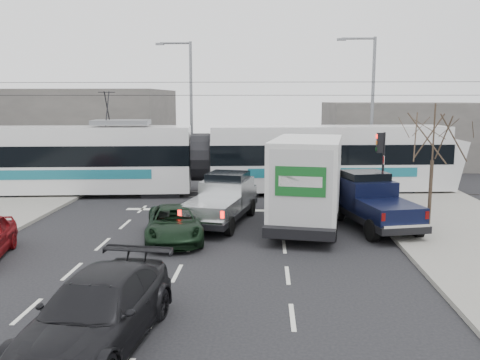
{
  "coord_description": "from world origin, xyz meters",
  "views": [
    {
      "loc": [
        1.03,
        -17.86,
        5.33
      ],
      "look_at": [
        -0.12,
        4.04,
        1.8
      ],
      "focal_mm": 38.0,
      "sensor_mm": 36.0,
      "label": 1
    }
  ],
  "objects_px": {
    "bare_tree": "(434,138)",
    "traffic_signal": "(381,153)",
    "street_lamp_far": "(188,102)",
    "dark_car": "(97,312)",
    "green_car": "(174,223)",
    "street_lamp_near": "(369,102)",
    "tram": "(199,158)",
    "silver_pickup": "(223,198)",
    "box_truck": "(308,183)",
    "navy_pickup": "(372,201)"
  },
  "relations": [
    {
      "from": "green_car",
      "to": "dark_car",
      "type": "height_order",
      "value": "dark_car"
    },
    {
      "from": "silver_pickup",
      "to": "dark_car",
      "type": "bearing_deg",
      "value": -87.05
    },
    {
      "from": "traffic_signal",
      "to": "dark_car",
      "type": "distance_m",
      "value": 16.94
    },
    {
      "from": "silver_pickup",
      "to": "tram",
      "type": "bearing_deg",
      "value": 117.96
    },
    {
      "from": "tram",
      "to": "box_truck",
      "type": "relative_size",
      "value": 3.56
    },
    {
      "from": "street_lamp_near",
      "to": "silver_pickup",
      "type": "distance_m",
      "value": 13.73
    },
    {
      "from": "silver_pickup",
      "to": "green_car",
      "type": "bearing_deg",
      "value": -107.04
    },
    {
      "from": "traffic_signal",
      "to": "street_lamp_near",
      "type": "distance_m",
      "value": 7.91
    },
    {
      "from": "dark_car",
      "to": "box_truck",
      "type": "bearing_deg",
      "value": 70.11
    },
    {
      "from": "tram",
      "to": "bare_tree",
      "type": "bearing_deg",
      "value": -42.61
    },
    {
      "from": "box_truck",
      "to": "green_car",
      "type": "distance_m",
      "value": 5.82
    },
    {
      "from": "street_lamp_far",
      "to": "dark_car",
      "type": "bearing_deg",
      "value": -86.17
    },
    {
      "from": "bare_tree",
      "to": "traffic_signal",
      "type": "bearing_deg",
      "value": 105.76
    },
    {
      "from": "bare_tree",
      "to": "green_car",
      "type": "bearing_deg",
      "value": -170.38
    },
    {
      "from": "navy_pickup",
      "to": "dark_car",
      "type": "xyz_separation_m",
      "value": [
        -8.02,
        -10.78,
        -0.34
      ]
    },
    {
      "from": "tram",
      "to": "street_lamp_near",
      "type": "bearing_deg",
      "value": 14.9
    },
    {
      "from": "street_lamp_near",
      "to": "traffic_signal",
      "type": "bearing_deg",
      "value": -96.41
    },
    {
      "from": "traffic_signal",
      "to": "dark_car",
      "type": "xyz_separation_m",
      "value": [
        -9.07,
        -14.17,
        -1.97
      ]
    },
    {
      "from": "tram",
      "to": "silver_pickup",
      "type": "height_order",
      "value": "tram"
    },
    {
      "from": "tram",
      "to": "silver_pickup",
      "type": "bearing_deg",
      "value": -79.69
    },
    {
      "from": "street_lamp_far",
      "to": "tram",
      "type": "relative_size",
      "value": 0.32
    },
    {
      "from": "street_lamp_far",
      "to": "silver_pickup",
      "type": "relative_size",
      "value": 1.51
    },
    {
      "from": "traffic_signal",
      "to": "box_truck",
      "type": "height_order",
      "value": "box_truck"
    },
    {
      "from": "green_car",
      "to": "dark_car",
      "type": "relative_size",
      "value": 0.85
    },
    {
      "from": "street_lamp_near",
      "to": "navy_pickup",
      "type": "distance_m",
      "value": 11.76
    },
    {
      "from": "street_lamp_far",
      "to": "silver_pickup",
      "type": "height_order",
      "value": "street_lamp_far"
    },
    {
      "from": "traffic_signal",
      "to": "navy_pickup",
      "type": "height_order",
      "value": "traffic_signal"
    },
    {
      "from": "box_truck",
      "to": "dark_car",
      "type": "height_order",
      "value": "box_truck"
    },
    {
      "from": "street_lamp_near",
      "to": "tram",
      "type": "bearing_deg",
      "value": -159.16
    },
    {
      "from": "dark_car",
      "to": "navy_pickup",
      "type": "bearing_deg",
      "value": 59.94
    },
    {
      "from": "street_lamp_far",
      "to": "bare_tree",
      "type": "bearing_deg",
      "value": -48.88
    },
    {
      "from": "bare_tree",
      "to": "street_lamp_near",
      "type": "relative_size",
      "value": 0.56
    },
    {
      "from": "bare_tree",
      "to": "navy_pickup",
      "type": "bearing_deg",
      "value": 164.46
    },
    {
      "from": "bare_tree",
      "to": "navy_pickup",
      "type": "relative_size",
      "value": 0.89
    },
    {
      "from": "green_car",
      "to": "street_lamp_near",
      "type": "bearing_deg",
      "value": 43.34
    },
    {
      "from": "navy_pickup",
      "to": "street_lamp_near",
      "type": "bearing_deg",
      "value": 66.35
    },
    {
      "from": "street_lamp_near",
      "to": "silver_pickup",
      "type": "bearing_deg",
      "value": -128.47
    },
    {
      "from": "box_truck",
      "to": "street_lamp_near",
      "type": "bearing_deg",
      "value": 76.76
    },
    {
      "from": "street_lamp_near",
      "to": "tram",
      "type": "relative_size",
      "value": 0.32
    },
    {
      "from": "silver_pickup",
      "to": "dark_car",
      "type": "xyz_separation_m",
      "value": [
        -1.76,
        -11.41,
        -0.25
      ]
    },
    {
      "from": "street_lamp_near",
      "to": "street_lamp_far",
      "type": "height_order",
      "value": "same"
    },
    {
      "from": "bare_tree",
      "to": "silver_pickup",
      "type": "relative_size",
      "value": 0.84
    },
    {
      "from": "tram",
      "to": "navy_pickup",
      "type": "xyz_separation_m",
      "value": [
        8.14,
        -7.08,
        -0.9
      ]
    },
    {
      "from": "traffic_signal",
      "to": "dark_car",
      "type": "bearing_deg",
      "value": -122.63
    },
    {
      "from": "traffic_signal",
      "to": "street_lamp_far",
      "type": "bearing_deg",
      "value": 138.28
    },
    {
      "from": "tram",
      "to": "green_car",
      "type": "xyz_separation_m",
      "value": [
        0.26,
        -9.39,
        -1.38
      ]
    },
    {
      "from": "green_car",
      "to": "tram",
      "type": "bearing_deg",
      "value": 81.43
    },
    {
      "from": "street_lamp_far",
      "to": "green_car",
      "type": "height_order",
      "value": "street_lamp_far"
    },
    {
      "from": "street_lamp_far",
      "to": "dark_car",
      "type": "distance_m",
      "value": 24.12
    },
    {
      "from": "traffic_signal",
      "to": "silver_pickup",
      "type": "distance_m",
      "value": 8.0
    }
  ]
}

